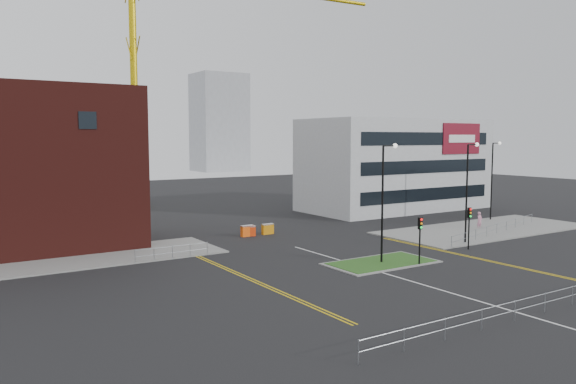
# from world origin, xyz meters

# --- Properties ---
(ground) EXTENTS (200.00, 200.00, 0.00)m
(ground) POSITION_xyz_m (0.00, 0.00, 0.00)
(ground) COLOR black
(ground) RESTS_ON ground
(pavement_left) EXTENTS (28.00, 8.00, 0.12)m
(pavement_left) POSITION_xyz_m (-20.00, 22.00, 0.06)
(pavement_left) COLOR slate
(pavement_left) RESTS_ON ground
(pavement_right) EXTENTS (24.00, 10.00, 0.12)m
(pavement_right) POSITION_xyz_m (22.00, 14.00, 0.06)
(pavement_right) COLOR slate
(pavement_right) RESTS_ON ground
(island_kerb) EXTENTS (8.60, 4.60, 0.08)m
(island_kerb) POSITION_xyz_m (2.00, 8.00, 0.04)
(island_kerb) COLOR slate
(island_kerb) RESTS_ON ground
(grass_island) EXTENTS (8.00, 4.00, 0.12)m
(grass_island) POSITION_xyz_m (2.00, 8.00, 0.06)
(grass_island) COLOR #224D19
(grass_island) RESTS_ON ground
(office_block) EXTENTS (25.00, 12.20, 12.00)m
(office_block) POSITION_xyz_m (26.01, 31.97, 6.00)
(office_block) COLOR #AFB2B4
(office_block) RESTS_ON ground
(tower_crane) EXTENTS (52.97, 4.09, 37.74)m
(tower_crane) POSITION_xyz_m (3.82, 54.66, 26.07)
(tower_crane) COLOR #C6A40B
(tower_crane) RESTS_ON ground
(streetlamp_island) EXTENTS (1.46, 0.36, 9.18)m
(streetlamp_island) POSITION_xyz_m (2.22, 8.00, 5.41)
(streetlamp_island) COLOR black
(streetlamp_island) RESTS_ON ground
(streetlamp_right_near) EXTENTS (1.46, 0.36, 9.18)m
(streetlamp_right_near) POSITION_xyz_m (14.22, 10.00, 5.41)
(streetlamp_right_near) COLOR black
(streetlamp_right_near) RESTS_ON ground
(streetlamp_right_far) EXTENTS (1.46, 0.36, 9.18)m
(streetlamp_right_far) POSITION_xyz_m (28.22, 18.00, 5.41)
(streetlamp_right_far) COLOR black
(streetlamp_right_far) RESTS_ON ground
(traffic_light_island) EXTENTS (0.28, 0.33, 3.65)m
(traffic_light_island) POSITION_xyz_m (4.00, 5.98, 2.57)
(traffic_light_island) COLOR black
(traffic_light_island) RESTS_ON ground
(traffic_light_right) EXTENTS (0.28, 0.33, 3.65)m
(traffic_light_right) POSITION_xyz_m (12.00, 7.98, 2.57)
(traffic_light_right) COLOR black
(traffic_light_right) RESTS_ON ground
(railing_front) EXTENTS (24.05, 0.05, 1.10)m
(railing_front) POSITION_xyz_m (0.00, -6.00, 0.78)
(railing_front) COLOR gray
(railing_front) RESTS_ON ground
(railing_left) EXTENTS (6.05, 0.05, 1.10)m
(railing_left) POSITION_xyz_m (-11.00, 18.00, 0.74)
(railing_left) COLOR gray
(railing_left) RESTS_ON ground
(railing_right) EXTENTS (19.05, 5.05, 1.10)m
(railing_right) POSITION_xyz_m (20.50, 11.50, 0.78)
(railing_right) COLOR gray
(railing_right) RESTS_ON ground
(centre_line) EXTENTS (0.15, 30.00, 0.01)m
(centre_line) POSITION_xyz_m (0.00, 2.00, 0.01)
(centre_line) COLOR silver
(centre_line) RESTS_ON ground
(yellow_left_a) EXTENTS (0.12, 24.00, 0.01)m
(yellow_left_a) POSITION_xyz_m (-9.00, 10.00, 0.01)
(yellow_left_a) COLOR gold
(yellow_left_a) RESTS_ON ground
(yellow_left_b) EXTENTS (0.12, 24.00, 0.01)m
(yellow_left_b) POSITION_xyz_m (-8.70, 10.00, 0.01)
(yellow_left_b) COLOR gold
(yellow_left_b) RESTS_ON ground
(yellow_right_a) EXTENTS (0.12, 20.00, 0.01)m
(yellow_right_a) POSITION_xyz_m (9.50, 6.00, 0.01)
(yellow_right_a) COLOR gold
(yellow_right_a) RESTS_ON ground
(yellow_right_b) EXTENTS (0.12, 20.00, 0.01)m
(yellow_right_b) POSITION_xyz_m (9.80, 6.00, 0.01)
(yellow_right_b) COLOR gold
(yellow_right_b) RESTS_ON ground
(skyline_b) EXTENTS (24.00, 12.00, 16.00)m
(skyline_b) POSITION_xyz_m (10.00, 130.00, 8.00)
(skyline_b) COLOR gray
(skyline_b) RESTS_ON ground
(skyline_c) EXTENTS (14.00, 12.00, 28.00)m
(skyline_c) POSITION_xyz_m (45.00, 125.00, 14.00)
(skyline_c) COLOR gray
(skyline_c) RESTS_ON ground
(skyline_d) EXTENTS (30.00, 12.00, 12.00)m
(skyline_d) POSITION_xyz_m (-8.00, 140.00, 6.00)
(skyline_d) COLOR gray
(skyline_d) RESTS_ON ground
(pedestrian) EXTENTS (0.69, 0.47, 1.86)m
(pedestrian) POSITION_xyz_m (21.64, 14.50, 0.93)
(pedestrian) COLOR pink
(pedestrian) RESTS_ON ground
(barrier_left) EXTENTS (1.33, 0.54, 1.09)m
(barrier_left) POSITION_xyz_m (-1.00, 24.00, 0.59)
(barrier_left) COLOR #FD580E
(barrier_left) RESTS_ON ground
(barrier_mid) EXTENTS (1.27, 0.76, 1.02)m
(barrier_mid) POSITION_xyz_m (-0.76, 24.00, 0.55)
(barrier_mid) COLOR #EE390D
(barrier_mid) RESTS_ON ground
(barrier_right) EXTENTS (1.27, 0.48, 1.05)m
(barrier_right) POSITION_xyz_m (1.33, 24.00, 0.57)
(barrier_right) COLOR orange
(barrier_right) RESTS_ON ground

